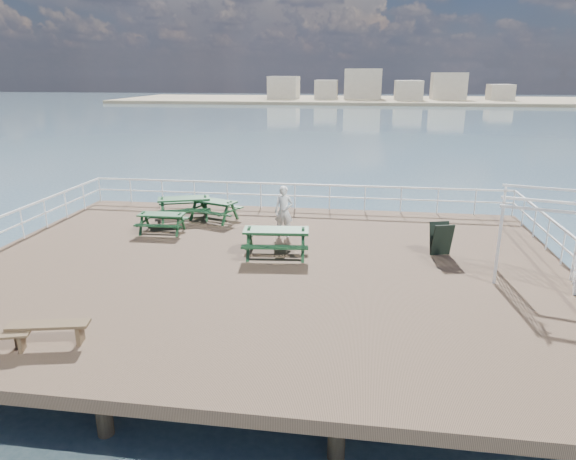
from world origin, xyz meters
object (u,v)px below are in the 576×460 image
at_px(picnic_table_a, 184,204).
at_px(picnic_table_b, 214,206).
at_px(flat_bench_far, 49,328).
at_px(picnic_table_d, 162,219).
at_px(person, 284,211).
at_px(trellis_arbor, 539,241).
at_px(picnic_table_c, 276,237).

height_order(picnic_table_a, picnic_table_b, picnic_table_a).
bearing_deg(flat_bench_far, picnic_table_d, 81.99).
bearing_deg(person, trellis_arbor, -19.12).
relative_size(picnic_table_a, picnic_table_d, 1.46).
bearing_deg(person, picnic_table_a, 162.29).
xyz_separation_m(picnic_table_b, trellis_arbor, (10.52, -4.83, 0.62)).
distance_m(picnic_table_c, flat_bench_far, 7.27).
xyz_separation_m(picnic_table_b, picnic_table_c, (3.12, -3.76, 0.06)).
distance_m(picnic_table_b, person, 3.50).
bearing_deg(picnic_table_b, picnic_table_c, -30.15).
bearing_deg(picnic_table_d, picnic_table_a, 82.36).
relative_size(picnic_table_b, person, 1.24).
relative_size(picnic_table_b, trellis_arbor, 0.83).
xyz_separation_m(picnic_table_d, trellis_arbor, (11.91, -2.94, 0.68)).
relative_size(picnic_table_b, flat_bench_far, 1.30).
relative_size(picnic_table_c, trellis_arbor, 0.82).
bearing_deg(picnic_table_a, person, -41.20).
xyz_separation_m(picnic_table_a, person, (4.24, -1.66, 0.28)).
xyz_separation_m(picnic_table_c, trellis_arbor, (7.40, -1.07, 0.55)).
bearing_deg(picnic_table_d, flat_bench_far, -86.88).
height_order(picnic_table_a, picnic_table_d, picnic_table_a).
bearing_deg(flat_bench_far, picnic_table_b, 73.09).
relative_size(picnic_table_b, picnic_table_c, 1.02).
bearing_deg(picnic_table_a, trellis_arbor, -42.10).
relative_size(picnic_table_a, flat_bench_far, 1.42).
bearing_deg(trellis_arbor, picnic_table_b, 170.53).
bearing_deg(flat_bench_far, picnic_table_c, 45.32).
relative_size(picnic_table_d, flat_bench_far, 0.97).
distance_m(picnic_table_b, flat_bench_far, 9.95).
relative_size(trellis_arbor, person, 1.49).
bearing_deg(flat_bench_far, person, 52.66).
distance_m(picnic_table_b, picnic_table_c, 4.88).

